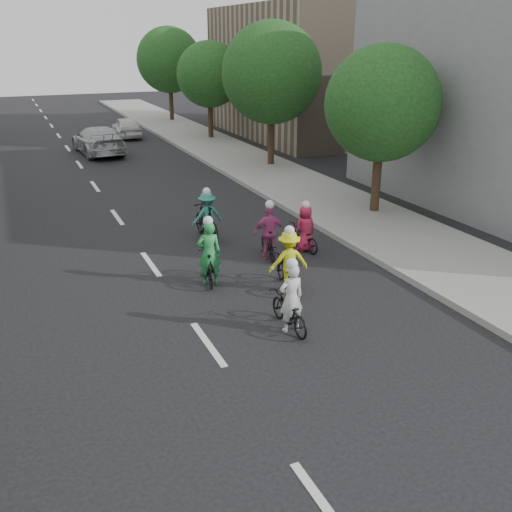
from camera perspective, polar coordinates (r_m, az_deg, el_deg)
ground at (r=12.36m, az=-4.82°, el=-8.76°), size 120.00×120.00×0.00m
sidewalk_right at (r=23.94m, az=5.47°, el=6.32°), size 4.00×80.00×0.15m
curb_right at (r=23.08m, az=1.21°, el=5.89°), size 0.18×80.00×0.18m
bldg_se at (r=39.35m, az=6.06°, el=17.85°), size 10.00×14.00×8.00m
tree_r_0 at (r=20.84m, az=12.51°, el=14.63°), size 4.00×4.00×5.97m
tree_r_1 at (r=28.56m, az=1.57°, el=17.82°), size 4.80×4.80×6.93m
tree_r_2 at (r=36.92m, az=-4.70°, el=17.64°), size 4.00×4.00×5.97m
tree_r_3 at (r=45.47m, az=-8.69°, el=18.81°), size 4.80×4.80×6.93m
cyclist_0 at (r=17.43m, az=4.84°, el=2.30°), size 0.73×1.56×1.58m
cyclist_1 at (r=18.36m, az=-4.93°, el=3.70°), size 1.05×1.91×1.72m
cyclist_2 at (r=12.67m, az=3.38°, el=-5.09°), size 0.58×1.61×1.73m
cyclist_3 at (r=16.71m, az=1.28°, el=1.94°), size 1.01×1.53×1.77m
cyclist_4 at (r=14.65m, az=3.20°, el=-0.99°), size 1.10×1.70×1.74m
cyclist_5 at (r=15.01m, az=-4.76°, el=-0.42°), size 0.70×1.52×1.88m
follow_car_lead at (r=33.52m, az=-15.51°, el=11.10°), size 2.53×5.37×1.51m
follow_car_trail at (r=38.84m, az=-12.83°, el=12.46°), size 1.74×3.95×1.32m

